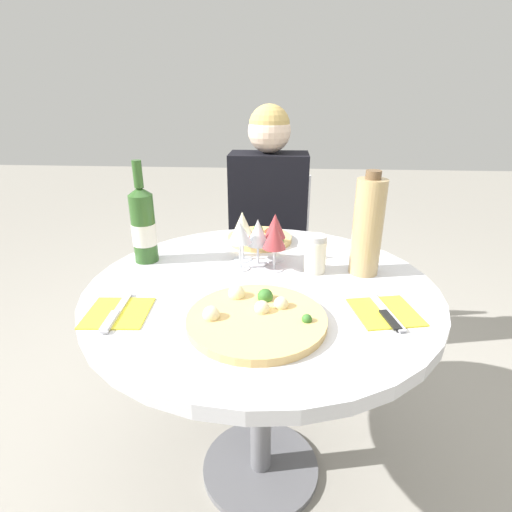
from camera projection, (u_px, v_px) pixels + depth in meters
The scene contains 16 objects.
ground_plane at pixel (261, 469), 1.42m from camera, with size 12.00×12.00×0.00m, color gray.
dining_table at pixel (261, 318), 1.18m from camera, with size 0.99×0.99×0.74m.
chair_behind_diner at pixel (268, 264), 2.02m from camera, with size 0.40×0.40×0.86m.
seated_diner at pixel (267, 255), 1.86m from camera, with size 0.35×0.41×1.20m.
pizza_large at pixel (254, 317), 0.94m from camera, with size 0.33×0.33×0.05m.
pizza_small_far at pixel (260, 238), 1.45m from camera, with size 0.23×0.23×0.05m.
wine_bottle at pixel (143, 225), 1.25m from camera, with size 0.08×0.08×0.32m.
tall_carafe at pixel (368, 227), 1.15m from camera, with size 0.09×0.09×0.31m.
sugar_shaker at pixel (315, 254), 1.19m from camera, with size 0.07×0.07×0.12m.
wine_glass_front_left at pixel (240, 233), 1.19m from camera, with size 0.07×0.07×0.15m.
wine_glass_front_right at pixel (274, 236), 1.19m from camera, with size 0.07×0.07×0.15m.
wine_glass_center at pixel (258, 233), 1.23m from camera, with size 0.07×0.07×0.15m.
wine_glass_back_left at pixel (242, 225), 1.26m from camera, with size 0.06×0.06×0.16m.
wine_glass_back_right at pixel (275, 227), 1.25m from camera, with size 0.07×0.07×0.16m.
place_setting_left at pixel (117, 313), 0.98m from camera, with size 0.16×0.19×0.01m.
place_setting_right at pixel (385, 312), 0.98m from camera, with size 0.18×0.19×0.01m.
Camera 1 is at (0.06, -1.02, 1.25)m, focal length 28.00 mm.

